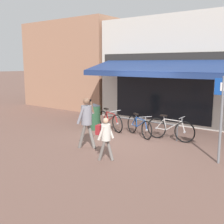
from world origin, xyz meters
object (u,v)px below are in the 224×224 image
bicycle_red (110,121)px  pedestrian_child (105,134)px  pedestrian_adult (87,118)px  bicycle_blue (139,126)px  litter_bin (94,116)px  bicycle_silver (170,129)px  parking_sign (222,111)px

bicycle_red → pedestrian_child: size_ratio=1.39×
bicycle_red → pedestrian_adult: (0.90, -2.41, 0.61)m
bicycle_blue → pedestrian_adult: pedestrian_adult is taller
pedestrian_child → litter_bin: 3.80m
bicycle_silver → parking_sign: parking_sign is taller
bicycle_silver → pedestrian_adult: (-1.72, -2.45, 0.60)m
bicycle_red → pedestrian_adult: bearing=-48.0°
bicycle_silver → pedestrian_child: (-0.55, -3.01, 0.36)m
bicycle_blue → bicycle_silver: 1.18m
bicycle_silver → pedestrian_child: pedestrian_child is taller
bicycle_blue → pedestrian_adult: 2.43m
parking_sign → pedestrian_child: bearing=-147.5°
bicycle_red → pedestrian_child: (2.07, -2.97, 0.37)m
bicycle_silver → pedestrian_adult: 3.05m
bicycle_red → bicycle_blue: bicycle_red is taller
bicycle_blue → pedestrian_adult: bearing=-75.8°
bicycle_red → litter_bin: size_ratio=1.58×
bicycle_red → pedestrian_adult: size_ratio=1.05×
bicycle_blue → bicycle_silver: bearing=35.9°
bicycle_silver → pedestrian_adult: pedestrian_adult is taller
bicycle_blue → pedestrian_child: bearing=-49.8°
litter_bin → parking_sign: (5.30, -1.01, 0.91)m
bicycle_red → bicycle_blue: bearing=16.6°
pedestrian_child → bicycle_red: bearing=114.4°
bicycle_blue → litter_bin: (-2.05, -0.16, 0.17)m
pedestrian_adult → litter_bin: (-1.50, 2.12, -0.45)m
bicycle_silver → litter_bin: bearing=-176.4°
litter_bin → pedestrian_adult: bearing=-54.7°
parking_sign → litter_bin: bearing=169.2°
bicycle_red → parking_sign: parking_sign is taller
pedestrian_child → litter_bin: (-2.68, 2.68, -0.22)m
pedestrian_child → parking_sign: size_ratio=0.52×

